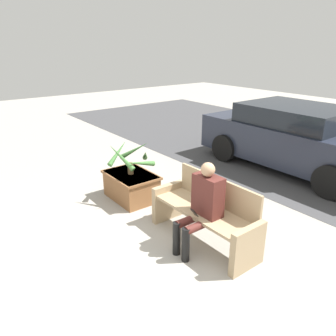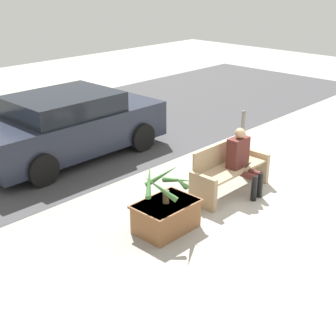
# 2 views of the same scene
# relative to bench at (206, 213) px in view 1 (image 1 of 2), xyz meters

# --- Properties ---
(ground_plane) EXTENTS (30.00, 30.00, 0.00)m
(ground_plane) POSITION_rel_bench_xyz_m (0.18, -1.02, -0.42)
(ground_plane) COLOR #9E998E
(bench) EXTENTS (1.67, 0.56, 0.89)m
(bench) POSITION_rel_bench_xyz_m (0.00, 0.00, 0.00)
(bench) COLOR tan
(bench) RESTS_ON ground_plane
(person_seated) EXTENTS (0.41, 0.61, 1.21)m
(person_seated) POSITION_rel_bench_xyz_m (0.12, -0.19, 0.25)
(person_seated) COLOR #51231E
(person_seated) RESTS_ON ground_plane
(planter_box) EXTENTS (0.97, 0.69, 0.47)m
(planter_box) POSITION_rel_bench_xyz_m (-1.76, -0.13, -0.17)
(planter_box) COLOR brown
(planter_box) RESTS_ON ground_plane
(potted_plant) EXTENTS (0.80, 0.78, 0.59)m
(potted_plant) POSITION_rel_bench_xyz_m (-1.74, -0.11, 0.37)
(potted_plant) COLOR brown
(potted_plant) RESTS_ON planter_box
(parked_car) EXTENTS (4.10, 1.98, 1.38)m
(parked_car) POSITION_rel_bench_xyz_m (-0.91, 3.56, 0.27)
(parked_car) COLOR #232838
(parked_car) RESTS_ON ground_plane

